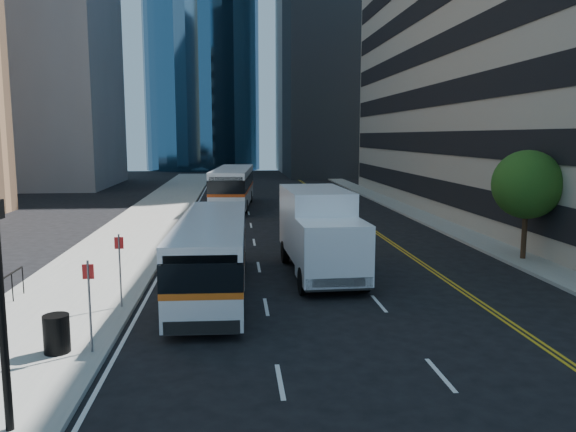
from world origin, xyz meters
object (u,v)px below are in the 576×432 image
object	(u,v)px
trash_can	(57,334)
bus_rear	(233,186)
box_truck	(320,231)
lamp_post	(1,303)
bus_front	(213,252)
street_tree	(527,185)

from	to	relation	value
trash_can	bus_rear	bearing A→B (deg)	81.70
box_truck	lamp_post	bearing A→B (deg)	-125.07
lamp_post	trash_can	size ratio (longest dim) A/B	4.43
box_truck	bus_front	bearing A→B (deg)	-154.32
street_tree	lamp_post	distance (m)	22.82
trash_can	lamp_post	bearing A→B (deg)	-85.63
lamp_post	bus_rear	bearing A→B (deg)	83.12
bus_rear	trash_can	bearing A→B (deg)	-93.76
lamp_post	box_truck	bearing A→B (deg)	57.05
street_tree	trash_can	world-z (taller)	street_tree
street_tree	trash_can	xyz separation A→B (m)	(-18.31, -9.95, -2.98)
bus_rear	box_truck	bearing A→B (deg)	-76.44
street_tree	bus_front	distance (m)	15.06
bus_front	box_truck	distance (m)	5.00
bus_front	box_truck	xyz separation A→B (m)	(4.41, 2.33, 0.35)
lamp_post	bus_rear	world-z (taller)	lamp_post
street_tree	bus_front	xyz separation A→B (m)	(-14.38, -3.94, -2.10)
bus_front	street_tree	bearing A→B (deg)	16.67
street_tree	bus_rear	distance (m)	25.79
bus_rear	box_truck	world-z (taller)	box_truck
bus_front	box_truck	bearing A→B (deg)	29.16
bus_rear	lamp_post	bearing A→B (deg)	-92.34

